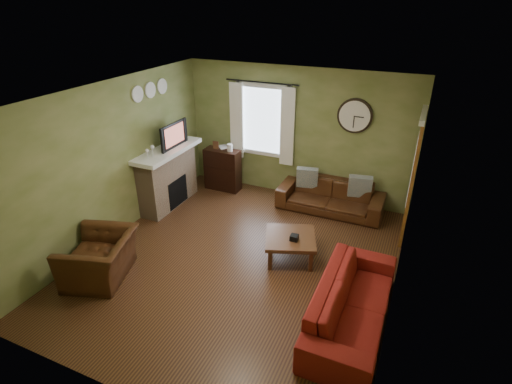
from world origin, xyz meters
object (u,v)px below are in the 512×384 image
at_px(sofa_brown, 330,196).
at_px(bookshelf, 223,169).
at_px(sofa_red, 352,303).
at_px(coffee_table, 290,247).
at_px(armchair, 100,258).

bearing_deg(sofa_brown, bookshelf, 179.69).
xyz_separation_m(sofa_red, coffee_table, (-1.17, 0.99, -0.11)).
xyz_separation_m(sofa_brown, coffee_table, (-0.17, -1.81, -0.09)).
distance_m(bookshelf, sofa_red, 4.36).
bearing_deg(sofa_brown, sofa_red, -70.46).
height_order(bookshelf, sofa_brown, bookshelf).
height_order(sofa_red, armchair, armchair).
xyz_separation_m(bookshelf, armchair, (-0.23, -3.37, -0.11)).
relative_size(bookshelf, coffee_table, 1.16).
distance_m(sofa_brown, coffee_table, 1.82).
bearing_deg(bookshelf, coffee_table, -40.17).
distance_m(bookshelf, sofa_brown, 2.34).
xyz_separation_m(sofa_brown, armchair, (-2.56, -3.36, 0.04)).
height_order(bookshelf, sofa_red, bookshelf).
bearing_deg(armchair, sofa_red, 80.84).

